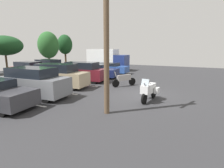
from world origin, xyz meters
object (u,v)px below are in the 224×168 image
Objects in this scene: car_grey at (34,82)px; car_blue at (110,68)px; motorcycle_second at (124,80)px; car_far_champagne at (49,67)px; car_navy at (96,71)px; utility_pole at (106,37)px; motorcycle_touring at (149,90)px; car_far_red at (29,70)px; car_maroon at (83,72)px; box_truck at (107,59)px; car_tan at (59,76)px.

car_grey is 1.05× the size of car_blue.
car_far_champagne is at bearing 76.71° from motorcycle_second.
utility_pole is at bearing -147.33° from car_navy.
motorcycle_touring is 4.46m from utility_pole.
car_navy is at bearing -61.94° from car_far_red.
car_blue is at bearing 33.98° from motorcycle_second.
motorcycle_second is at bearing -95.21° from car_maroon.
motorcycle_touring is at bearing -113.48° from car_far_champagne.
utility_pole is at bearing 154.18° from motorcycle_touring.
box_truck is at bearing 12.55° from car_maroon.
car_navy is at bearing -85.66° from car_far_champagne.
box_truck reaches higher than motorcycle_touring.
car_far_champagne is 0.72× the size of box_truck.
car_far_red reaches higher than motorcycle_touring.
car_far_champagne is (2.94, -0.02, 0.04)m from car_far_red.
car_grey is 0.78× the size of box_truck.
box_truck is at bearing 26.46° from utility_pole.
car_blue is (9.92, 7.31, 0.02)m from motorcycle_touring.
car_maroon is at bearing 179.12° from car_blue.
box_truck is (12.45, 1.75, 0.63)m from car_tan.
car_tan is 5.71m from car_navy.
box_truck is (15.52, 2.33, 0.62)m from car_grey.
car_maroon is (0.41, 4.45, 0.38)m from motorcycle_second.
car_grey is 0.95× the size of car_navy.
utility_pole is (-6.81, -5.98, 2.76)m from car_maroon.
motorcycle_touring is 15.16m from car_far_champagne.
car_grey is at bearing 83.02° from utility_pole.
car_tan reaches higher than car_navy.
motorcycle_touring is 1.15× the size of motorcycle_second.
motorcycle_second is 4.49m from car_maroon.
car_grey is at bearing -177.85° from car_navy.
motorcycle_touring is at bearing -144.40° from box_truck.
car_far_champagne reaches higher than car_far_red.
car_far_red is at bearing 51.62° from car_grey.
car_maroon is 1.05× the size of car_far_red.
car_maroon is 6.57m from car_far_red.
car_far_champagne is at bearing 148.65° from box_truck.
box_truck is 18.24m from utility_pole.
utility_pole reaches higher than motorcycle_second.
car_tan is at bearing 83.94° from motorcycle_touring.
car_far_red is (2.28, 6.17, -0.09)m from car_tan.
car_blue is (6.06, -0.09, -0.24)m from car_maroon.
motorcycle_second is 7.29m from utility_pole.
motorcycle_second is at bearing -103.29° from car_far_champagne.
car_navy is (3.07, 4.55, 0.16)m from motorcycle_second.
car_tan is at bearing -130.31° from car_far_champagne.
motorcycle_touring is 14.27m from car_far_red.
car_blue is at bearing 36.39° from motorcycle_touring.
car_grey reaches higher than motorcycle_second.
car_navy is (6.53, 7.50, 0.05)m from motorcycle_touring.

